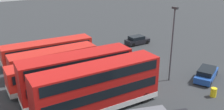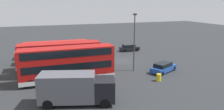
# 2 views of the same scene
# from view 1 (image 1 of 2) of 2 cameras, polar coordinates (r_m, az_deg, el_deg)

# --- Properties ---
(ground_plane) EXTENTS (140.00, 140.00, 0.00)m
(ground_plane) POSITION_cam_1_polar(r_m,az_deg,el_deg) (34.43, 6.65, -1.90)
(ground_plane) COLOR #2D3033
(bus_double_decker_near_end) EXTENTS (2.81, 12.06, 4.55)m
(bus_double_decker_near_end) POSITION_cam_1_polar(r_m,az_deg,el_deg) (22.78, -3.11, -7.20)
(bus_double_decker_near_end) COLOR #B71411
(bus_double_decker_near_end) RESTS_ON ground
(bus_double_decker_second) EXTENTS (3.07, 11.50, 4.55)m
(bus_double_decker_second) POSITION_cam_1_polar(r_m,az_deg,el_deg) (25.39, -7.91, -4.34)
(bus_double_decker_second) COLOR #B71411
(bus_double_decker_second) RESTS_ON ground
(bus_single_deck_third) EXTENTS (2.72, 11.98, 2.95)m
(bus_single_deck_third) POSITION_cam_1_polar(r_m,az_deg,el_deg) (28.56, -11.16, -3.46)
(bus_single_deck_third) COLOR red
(bus_single_deck_third) RESTS_ON ground
(bus_single_deck_fourth) EXTENTS (2.72, 10.68, 2.95)m
(bus_single_deck_fourth) POSITION_cam_1_polar(r_m,az_deg,el_deg) (31.72, -13.06, -1.15)
(bus_single_deck_fourth) COLOR red
(bus_single_deck_fourth) RESTS_ON ground
(bus_single_deck_fifth) EXTENTS (3.04, 12.14, 2.95)m
(bus_single_deck_fifth) POSITION_cam_1_polar(r_m,az_deg,el_deg) (35.25, -14.28, 0.95)
(bus_single_deck_fifth) COLOR red
(bus_single_deck_fifth) RESTS_ON ground
(car_hatchback_silver) EXTENTS (3.62, 4.92, 1.43)m
(car_hatchback_silver) POSITION_cam_1_polar(r_m,az_deg,el_deg) (31.42, 20.69, -4.02)
(car_hatchback_silver) COLOR #1E479E
(car_hatchback_silver) RESTS_ON ground
(car_small_green) EXTENTS (1.83, 4.07, 1.43)m
(car_small_green) POSITION_cam_1_polar(r_m,az_deg,el_deg) (42.18, 5.72, 3.38)
(car_small_green) COLOR black
(car_small_green) RESTS_ON ground
(lamp_post_tall) EXTENTS (0.70, 0.30, 8.57)m
(lamp_post_tall) POSITION_cam_1_polar(r_m,az_deg,el_deg) (28.44, 13.57, 3.46)
(lamp_post_tall) COLOR #38383D
(lamp_post_tall) RESTS_ON ground
(waste_bin_yellow) EXTENTS (0.60, 0.60, 0.95)m
(waste_bin_yellow) POSITION_cam_1_polar(r_m,az_deg,el_deg) (27.92, 22.10, -7.87)
(waste_bin_yellow) COLOR yellow
(waste_bin_yellow) RESTS_ON ground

